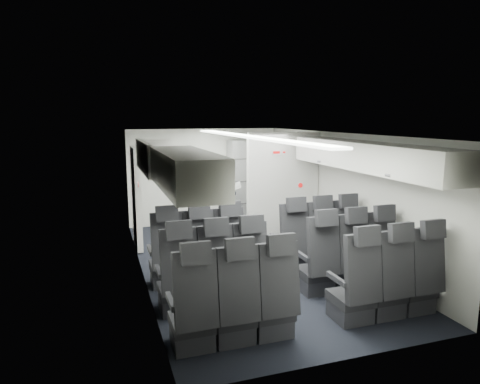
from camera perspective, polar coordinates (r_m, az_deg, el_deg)
cabin_shell at (r=6.92m, az=1.04°, el=-0.76°), size 3.41×6.01×2.16m
seat_row_front at (r=6.62m, az=2.57°, el=-7.73°), size 3.33×0.56×1.24m
seat_row_mid at (r=5.83m, az=5.78°, el=-10.26°), size 3.33×0.56×1.24m
seat_row_rear at (r=5.08m, az=10.04°, el=-13.52°), size 3.33×0.56×1.24m
overhead_bin_left_rear at (r=4.53m, az=-7.26°, el=2.83°), size 0.53×1.80×0.40m
overhead_bin_left_front_open at (r=6.26m, az=-10.75°, el=3.58°), size 0.64×1.70×0.72m
overhead_bin_right_rear at (r=5.76m, az=21.26°, el=3.76°), size 0.53×1.80×0.40m
overhead_bin_right_front at (r=7.19m, az=12.36°, el=5.33°), size 0.53×1.70×0.40m
bulkhead_partition at (r=8.02m, az=5.75°, el=0.34°), size 1.40×0.15×2.13m
galley_unit at (r=9.79m, az=1.00°, el=1.41°), size 0.85×0.52×1.90m
boarding_door at (r=8.12m, az=-13.66°, el=-0.64°), size 0.12×1.27×1.86m
flight_attendant at (r=8.65m, az=-1.76°, el=-0.78°), size 0.47×0.64×1.59m
carry_on_bag at (r=6.46m, az=-10.52°, el=4.21°), size 0.41×0.31×0.23m
papers at (r=8.62m, az=-0.46°, el=0.81°), size 0.18×0.06×0.13m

